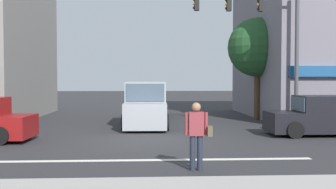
% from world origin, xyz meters
% --- Properties ---
extents(ground_plane, '(120.00, 120.00, 0.00)m').
position_xyz_m(ground_plane, '(0.00, 0.00, 0.00)').
color(ground_plane, '#2B2B2D').
extents(lane_marking_stripe, '(9.00, 0.24, 0.01)m').
position_xyz_m(lane_marking_stripe, '(0.00, -3.50, 0.00)').
color(lane_marking_stripe, silver).
rests_on(lane_marking_stripe, ground).
extents(street_tree, '(3.26, 3.26, 5.63)m').
position_xyz_m(street_tree, '(5.97, 7.19, 3.98)').
color(street_tree, '#4C3823').
rests_on(street_tree, ground).
extents(utility_pole_far_right, '(1.40, 0.22, 7.61)m').
position_xyz_m(utility_pole_far_right, '(8.59, 9.84, 3.95)').
color(utility_pole_far_right, brown).
rests_on(utility_pole_far_right, ground).
extents(traffic_light_mast, '(4.89, 0.35, 6.20)m').
position_xyz_m(traffic_light_mast, '(5.32, 3.09, 4.30)').
color(traffic_light_mast, '#47474C').
rests_on(traffic_light_mast, ground).
extents(van_approaching_near, '(2.10, 4.63, 2.11)m').
position_xyz_m(van_approaching_near, '(-0.17, 4.15, 1.01)').
color(van_approaching_near, '#999EA3').
rests_on(van_approaching_near, ground).
extents(sedan_parked_curbside, '(4.12, 1.91, 1.58)m').
position_xyz_m(sedan_parked_curbside, '(6.76, 0.99, 0.71)').
color(sedan_parked_curbside, black).
rests_on(sedan_parked_curbside, ground).
extents(sedan_crossing_leftbound, '(1.97, 4.15, 1.58)m').
position_xyz_m(sedan_crossing_leftbound, '(0.10, 9.71, 0.71)').
color(sedan_crossing_leftbound, black).
rests_on(sedan_crossing_leftbound, ground).
extents(pedestrian_foreground_with_bag, '(0.67, 0.30, 1.67)m').
position_xyz_m(pedestrian_foreground_with_bag, '(1.12, -4.78, 0.95)').
color(pedestrian_foreground_with_bag, '#232838').
rests_on(pedestrian_foreground_with_bag, ground).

